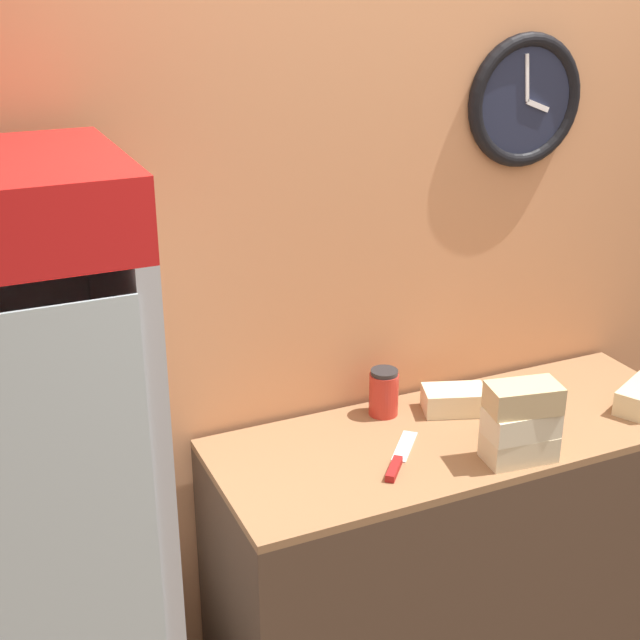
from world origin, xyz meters
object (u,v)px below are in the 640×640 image
beverage_cooler (8,505)px  sandwich_stack_top (524,398)px  sandwich_flat_left (454,400)px  sandwich_stack_bottom (519,447)px  sandwich_stack_middle (521,423)px  chefs_knife (398,461)px  condiment_jar (384,392)px

beverage_cooler → sandwich_stack_top: beverage_cooler is taller
sandwich_flat_left → sandwich_stack_top: bearing=-88.0°
beverage_cooler → sandwich_flat_left: (1.37, 0.12, -0.06)m
sandwich_stack_bottom → sandwich_stack_middle: (0.00, 0.00, 0.08)m
beverage_cooler → chefs_knife: (1.05, -0.09, -0.09)m
sandwich_stack_top → condiment_jar: (-0.23, 0.41, -0.12)m
sandwich_stack_top → condiment_jar: sandwich_stack_top is taller
sandwich_stack_top → chefs_knife: 0.40m
beverage_cooler → sandwich_stack_middle: size_ratio=8.88×
sandwich_flat_left → sandwich_stack_middle: bearing=-88.0°
beverage_cooler → chefs_knife: 1.06m
beverage_cooler → sandwich_stack_middle: 1.40m
sandwich_stack_bottom → sandwich_stack_top: 0.16m
chefs_knife → condiment_jar: size_ratio=1.61×
chefs_knife → sandwich_stack_middle: bearing=-19.6°
sandwich_stack_middle → beverage_cooler: bearing=171.3°
sandwich_stack_top → sandwich_flat_left: (-0.01, 0.33, -0.16)m
sandwich_stack_bottom → sandwich_flat_left: (-0.01, 0.33, -0.00)m
chefs_knife → condiment_jar: condiment_jar is taller
sandwich_stack_top → sandwich_stack_bottom: bearing=0.0°
sandwich_stack_middle → sandwich_stack_top: bearing=180.0°
sandwich_stack_bottom → sandwich_stack_top: (-0.00, 0.00, 0.16)m
sandwich_flat_left → chefs_knife: bearing=-146.8°
beverage_cooler → condiment_jar: size_ratio=12.42×
sandwich_stack_bottom → sandwich_stack_middle: sandwich_stack_middle is taller
sandwich_stack_bottom → sandwich_stack_middle: bearing=0.0°
sandwich_stack_top → sandwich_flat_left: sandwich_stack_top is taller
sandwich_stack_middle → sandwich_stack_top: (-0.00, 0.00, 0.08)m
condiment_jar → beverage_cooler: bearing=-170.6°
beverage_cooler → sandwich_stack_bottom: 1.40m
sandwich_flat_left → condiment_jar: bearing=160.6°
sandwich_stack_bottom → condiment_jar: condiment_jar is taller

